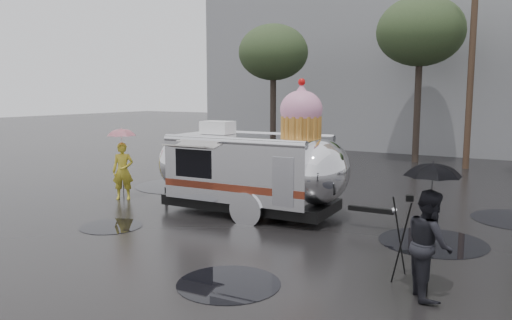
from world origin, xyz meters
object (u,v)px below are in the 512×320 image
Objects in this scene: airstream_trailer at (253,166)px; tripod at (408,229)px; person_left at (123,171)px; person_right at (429,244)px.

airstream_trailer is 5.90m from tripod.
airstream_trailer is at bearing -26.88° from person_left.
person_right is (10.20, -3.02, -0.00)m from person_left.
tripod is (-0.49, 0.57, 0.05)m from person_right.
airstream_trailer reaches higher than person_left.
person_right is at bearing -68.45° from tripod.
airstream_trailer is 6.61m from person_right.
person_left is 10.02m from tripod.
person_right is at bearing -34.91° from airstream_trailer.
tripod is at bearing -32.73° from airstream_trailer.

